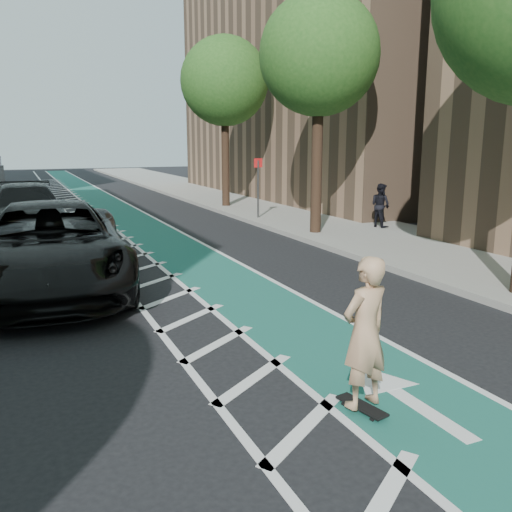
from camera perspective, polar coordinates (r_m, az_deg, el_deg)
ground at (r=8.31m, az=-13.97°, el=-10.53°), size 120.00×120.00×0.00m
bike_lane at (r=18.36m, az=-10.37°, el=1.99°), size 2.00×90.00×0.01m
buffer_strip at (r=18.08m, az=-14.99°, el=1.62°), size 1.40×90.00×0.01m
sidewalk_right at (r=20.83m, az=7.28°, el=3.46°), size 5.00×90.00×0.15m
curb_right at (r=19.68m, az=1.16°, el=3.07°), size 0.12×90.00×0.16m
building_right_far at (r=33.95m, az=10.80°, el=22.60°), size 14.00×22.00×19.00m
tree_r_c at (r=18.26m, az=6.66°, el=20.23°), size 4.20×4.20×7.90m
tree_r_d at (r=25.44m, az=-3.01°, el=17.93°), size 4.20×4.20×7.90m
sign_post at (r=21.56m, az=0.23°, el=7.25°), size 0.35×0.08×2.47m
skateboard at (r=6.73m, az=11.06°, el=-15.25°), size 0.32×0.71×0.09m
skateboarder at (r=6.37m, az=11.39°, el=-7.91°), size 0.73×0.55×1.79m
suv_near at (r=12.30m, az=-20.81°, el=0.91°), size 3.61×6.93×1.87m
suv_far at (r=19.94m, az=-22.99°, el=4.49°), size 2.55×5.95×1.71m
pedestrian at (r=19.65m, az=12.96°, el=5.22°), size 0.72×0.85×1.54m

